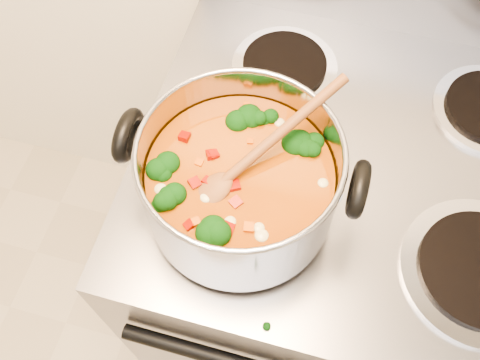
% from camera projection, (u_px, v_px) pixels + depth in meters
% --- Properties ---
extents(electric_range, '(0.73, 0.66, 1.08)m').
position_uv_depth(electric_range, '(329.00, 259.00, 1.23)').
color(electric_range, gray).
rests_on(electric_range, ground).
extents(stockpot, '(0.32, 0.27, 0.16)m').
position_uv_depth(stockpot, '(240.00, 182.00, 0.72)').
color(stockpot, '#A6A6AE').
rests_on(stockpot, electric_range).
extents(wooden_spoon, '(0.17, 0.21, 0.10)m').
position_uv_depth(wooden_spoon, '(246.00, 162.00, 0.69)').
color(wooden_spoon, brown).
rests_on(wooden_spoon, stockpot).
extents(cooktop_crumbs, '(0.02, 0.37, 0.01)m').
position_uv_depth(cooktop_crumbs, '(205.00, 236.00, 0.77)').
color(cooktop_crumbs, black).
rests_on(cooktop_crumbs, electric_range).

